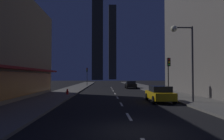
{
  "coord_description": "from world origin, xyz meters",
  "views": [
    {
      "loc": [
        -1.41,
        -8.53,
        2.32
      ],
      "look_at": [
        0.0,
        29.32,
        3.5
      ],
      "focal_mm": 32.64,
      "sensor_mm": 36.0,
      "label": 1
    }
  ],
  "objects_px": {
    "car_parked_far": "(131,85)",
    "traffic_light_far_left": "(87,73)",
    "traffic_light_near_right": "(169,68)",
    "fire_hydrant_far_left": "(67,92)",
    "street_lamp_right": "(183,45)",
    "car_parked_near": "(160,94)"
  },
  "relations": [
    {
      "from": "car_parked_near",
      "to": "fire_hydrant_far_left",
      "type": "height_order",
      "value": "car_parked_near"
    },
    {
      "from": "car_parked_far",
      "to": "traffic_light_near_right",
      "type": "xyz_separation_m",
      "value": [
        1.9,
        -17.11,
        2.45
      ]
    },
    {
      "from": "traffic_light_far_left",
      "to": "traffic_light_near_right",
      "type": "bearing_deg",
      "value": -67.33
    },
    {
      "from": "traffic_light_near_right",
      "to": "street_lamp_right",
      "type": "height_order",
      "value": "street_lamp_right"
    },
    {
      "from": "street_lamp_right",
      "to": "fire_hydrant_far_left",
      "type": "bearing_deg",
      "value": 145.96
    },
    {
      "from": "traffic_light_far_left",
      "to": "car_parked_near",
      "type": "bearing_deg",
      "value": -72.96
    },
    {
      "from": "car_parked_near",
      "to": "traffic_light_far_left",
      "type": "xyz_separation_m",
      "value": [
        -9.1,
        29.68,
        2.45
      ]
    },
    {
      "from": "car_parked_far",
      "to": "traffic_light_near_right",
      "type": "height_order",
      "value": "traffic_light_near_right"
    },
    {
      "from": "traffic_light_near_right",
      "to": "street_lamp_right",
      "type": "distance_m",
      "value": 4.76
    },
    {
      "from": "car_parked_far",
      "to": "traffic_light_far_left",
      "type": "height_order",
      "value": "traffic_light_far_left"
    },
    {
      "from": "street_lamp_right",
      "to": "traffic_light_far_left",
      "type": "bearing_deg",
      "value": 109.51
    },
    {
      "from": "traffic_light_near_right",
      "to": "fire_hydrant_far_left",
      "type": "bearing_deg",
      "value": 164.11
    },
    {
      "from": "street_lamp_right",
      "to": "traffic_light_near_right",
      "type": "bearing_deg",
      "value": 88.43
    },
    {
      "from": "car_parked_far",
      "to": "traffic_light_near_right",
      "type": "distance_m",
      "value": 17.39
    },
    {
      "from": "traffic_light_near_right",
      "to": "traffic_light_far_left",
      "type": "distance_m",
      "value": 28.54
    },
    {
      "from": "traffic_light_near_right",
      "to": "street_lamp_right",
      "type": "relative_size",
      "value": 0.64
    },
    {
      "from": "traffic_light_near_right",
      "to": "traffic_light_far_left",
      "type": "bearing_deg",
      "value": 112.67
    },
    {
      "from": "car_parked_near",
      "to": "traffic_light_near_right",
      "type": "xyz_separation_m",
      "value": [
        1.9,
        3.35,
        2.45
      ]
    },
    {
      "from": "car_parked_far",
      "to": "traffic_light_far_left",
      "type": "xyz_separation_m",
      "value": [
        -9.1,
        9.22,
        2.45
      ]
    },
    {
      "from": "fire_hydrant_far_left",
      "to": "street_lamp_right",
      "type": "relative_size",
      "value": 0.1
    },
    {
      "from": "fire_hydrant_far_left",
      "to": "traffic_light_near_right",
      "type": "relative_size",
      "value": 0.16
    },
    {
      "from": "car_parked_near",
      "to": "car_parked_far",
      "type": "xyz_separation_m",
      "value": [
        0.0,
        20.46,
        0.0
      ]
    }
  ]
}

